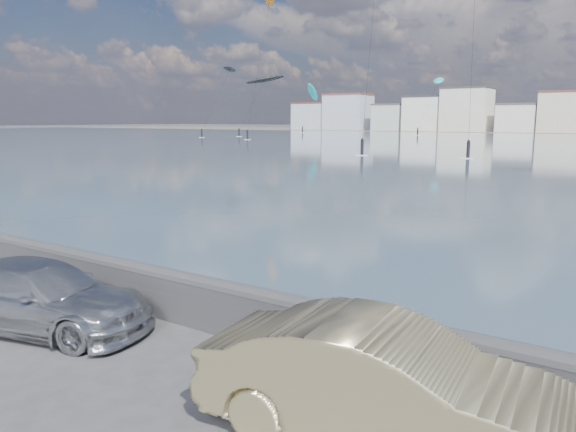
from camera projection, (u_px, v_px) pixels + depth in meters
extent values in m
plane|color=#333335|center=(95.00, 381.00, 8.95)|extent=(700.00, 700.00, 0.00)
cube|color=#28282B|center=(209.00, 308.00, 11.07)|extent=(400.00, 0.35, 0.90)
cylinder|color=#28282B|center=(208.00, 286.00, 10.99)|extent=(400.00, 0.36, 0.36)
cube|color=#B2B7C6|center=(313.00, 117.00, 221.65)|extent=(14.00, 11.00, 10.00)
cube|color=#562D23|center=(313.00, 103.00, 220.75)|extent=(14.28, 11.22, 0.60)
cube|color=#B2B7C6|center=(348.00, 113.00, 212.75)|extent=(16.00, 12.00, 13.00)
cube|color=brown|center=(348.00, 95.00, 211.59)|extent=(16.32, 12.24, 0.60)
cube|color=#B7C6BC|center=(390.00, 118.00, 203.32)|extent=(11.00, 10.00, 9.00)
cube|color=#4C423D|center=(391.00, 105.00, 202.50)|extent=(11.22, 10.20, 0.60)
cube|color=white|center=(425.00, 114.00, 195.85)|extent=(13.00, 11.00, 11.50)
cube|color=#2D2D33|center=(426.00, 97.00, 194.82)|extent=(13.26, 11.22, 0.60)
cube|color=silver|center=(467.00, 110.00, 187.54)|extent=(15.00, 12.00, 14.00)
cube|color=#383330|center=(468.00, 88.00, 186.30)|extent=(15.30, 12.24, 0.60)
cube|color=white|center=(518.00, 119.00, 178.80)|extent=(12.00, 10.00, 8.50)
cube|color=#4C423D|center=(519.00, 104.00, 178.02)|extent=(12.24, 10.20, 0.60)
cube|color=beige|center=(565.00, 113.00, 170.96)|extent=(14.00, 11.00, 12.00)
cube|color=brown|center=(567.00, 92.00, 169.89)|extent=(14.28, 11.22, 0.60)
imported|color=#ADB0B4|center=(39.00, 296.00, 11.04)|extent=(4.99, 3.05, 1.35)
imported|color=tan|center=(384.00, 385.00, 7.11)|extent=(5.02, 2.28, 1.60)
cube|color=white|center=(247.00, 139.00, 113.97)|extent=(1.40, 0.42, 0.08)
cylinder|color=black|center=(247.00, 135.00, 113.81)|extent=(0.36, 0.36, 1.70)
sphere|color=black|center=(247.00, 131.00, 113.66)|extent=(0.28, 0.28, 0.28)
cylinder|color=black|center=(259.00, 62.00, 116.74)|extent=(2.60, 11.75, 29.19)
ellipsoid|color=black|center=(230.00, 69.00, 127.98)|extent=(5.21, 7.77, 1.20)
cube|color=white|center=(202.00, 137.00, 126.80)|extent=(1.40, 0.42, 0.08)
cylinder|color=black|center=(202.00, 133.00, 126.64)|extent=(0.36, 0.36, 1.70)
sphere|color=black|center=(202.00, 129.00, 126.49)|extent=(0.28, 0.28, 0.28)
cylinder|color=black|center=(216.00, 100.00, 127.28)|extent=(2.95, 6.71, 14.07)
ellipsoid|color=black|center=(265.00, 80.00, 144.90)|extent=(9.57, 8.70, 3.36)
cube|color=white|center=(239.00, 136.00, 134.02)|extent=(1.40, 0.42, 0.08)
cylinder|color=black|center=(239.00, 133.00, 133.87)|extent=(0.36, 0.36, 1.70)
sphere|color=black|center=(239.00, 129.00, 133.71)|extent=(0.28, 0.28, 0.28)
cylinder|color=black|center=(253.00, 104.00, 139.35)|extent=(2.92, 14.42, 12.95)
ellipsoid|color=#19BFBF|center=(312.00, 92.00, 177.78)|extent=(6.08, 9.96, 6.56)
cube|color=white|center=(302.00, 133.00, 169.91)|extent=(1.40, 0.42, 0.08)
cylinder|color=black|center=(302.00, 130.00, 169.76)|extent=(0.36, 0.36, 1.70)
sphere|color=black|center=(302.00, 127.00, 169.61)|extent=(0.28, 0.28, 0.28)
cylinder|color=black|center=(308.00, 110.00, 173.74)|extent=(2.98, 10.32, 11.27)
cube|color=white|center=(362.00, 155.00, 64.13)|extent=(1.40, 0.42, 0.08)
cylinder|color=black|center=(362.00, 147.00, 63.98)|extent=(0.36, 0.36, 1.70)
sphere|color=black|center=(362.00, 139.00, 63.82)|extent=(0.28, 0.28, 0.28)
cylinder|color=black|center=(372.00, 28.00, 66.25)|extent=(2.99, 9.42, 26.96)
ellipsoid|color=#19BFBF|center=(439.00, 80.00, 149.49)|extent=(5.00, 9.88, 2.88)
cube|color=white|center=(417.00, 135.00, 142.15)|extent=(1.40, 0.42, 0.08)
cylinder|color=black|center=(418.00, 132.00, 142.00)|extent=(0.36, 0.36, 1.70)
sphere|color=black|center=(418.00, 128.00, 141.85)|extent=(0.28, 0.28, 0.28)
cylinder|color=black|center=(428.00, 105.00, 145.72)|extent=(0.47, 12.35, 13.02)
cube|color=white|center=(468.00, 158.00, 59.16)|extent=(1.40, 0.42, 0.08)
cylinder|color=black|center=(468.00, 150.00, 59.01)|extent=(0.36, 0.36, 1.70)
sphere|color=black|center=(469.00, 141.00, 58.86)|extent=(0.28, 0.28, 0.28)
cylinder|color=black|center=(473.00, 32.00, 60.80)|extent=(2.69, 7.86, 24.27)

